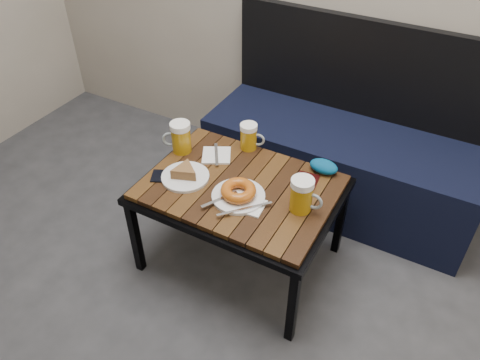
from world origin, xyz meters
The scene contains 12 objects.
bench centered at (0.10, 1.76, 0.27)m, with size 1.40×0.50×0.95m.
cafe_table centered at (-0.15, 1.10, 0.43)m, with size 0.84×0.62×0.47m.
beer_mug_left centered at (-0.51, 1.19, 0.55)m, with size 0.14×0.12×0.15m.
beer_mug_centre centered at (-0.24, 1.37, 0.54)m, with size 0.12×0.10×0.13m.
beer_mug_right centered at (0.14, 1.09, 0.55)m, with size 0.14×0.09×0.15m.
plate_pie centered at (-0.38, 1.03, 0.50)m, with size 0.21×0.21×0.06m.
plate_bagel centered at (-0.11, 1.03, 0.50)m, with size 0.26×0.27×0.06m.
napkin_left centered at (-0.34, 1.23, 0.48)m, with size 0.17×0.17×0.01m.
napkin_right centered at (-0.05, 1.01, 0.48)m, with size 0.14×0.12×0.01m.
passport_navy centered at (-0.46, 1.00, 0.47)m, with size 0.08×0.12×0.01m, color black.
passport_burgundy centered at (0.09, 1.26, 0.48)m, with size 0.09×0.13×0.01m, color black.
knit_pouch centered at (0.13, 1.36, 0.50)m, with size 0.13×0.08×0.06m, color navy.
Camera 1 is at (0.59, -0.24, 1.76)m, focal length 35.00 mm.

